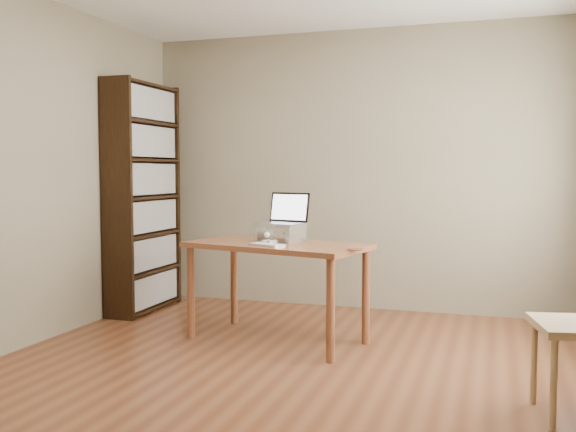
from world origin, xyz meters
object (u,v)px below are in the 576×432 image
at_px(laptop, 282,216).
at_px(cat, 283,233).
at_px(desk, 277,256).
at_px(keyboard, 267,245).
at_px(bookshelf, 143,197).

xyz_separation_m(laptop, cat, (0.01, -0.03, -0.13)).
distance_m(desk, keyboard, 0.25).
xyz_separation_m(desk, cat, (0.01, 0.11, 0.17)).
bearing_deg(cat, laptop, 129.05).
bearing_deg(cat, desk, -80.40).
relative_size(laptop, keyboard, 1.36).
bearing_deg(keyboard, desk, 111.76).
relative_size(bookshelf, laptop, 5.37).
relative_size(desk, cat, 3.07).
height_order(keyboard, cat, cat).
bearing_deg(keyboard, bookshelf, 171.91).
bearing_deg(bookshelf, laptop, -18.81).
xyz_separation_m(desk, laptop, (-0.00, 0.14, 0.30)).
distance_m(desk, cat, 0.20).
relative_size(bookshelf, desk, 1.43).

